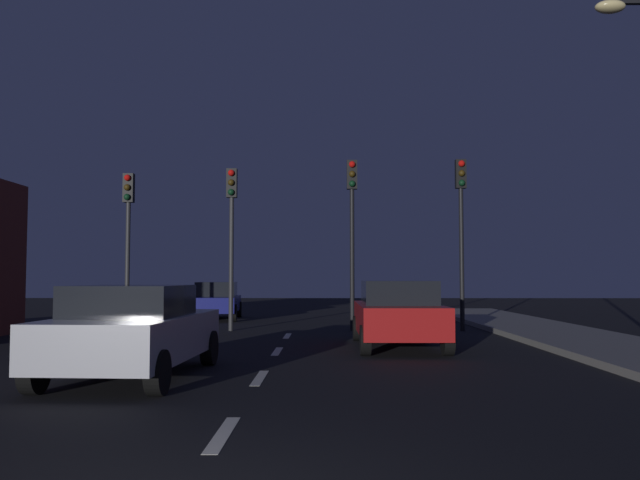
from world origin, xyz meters
The scene contains 12 objects.
ground_plane centered at (0.00, 7.00, 0.00)m, with size 80.00×80.00×0.00m, color black.
lane_stripe_second centered at (0.00, 2.60, 0.00)m, with size 0.16×1.60×0.01m, color silver.
lane_stripe_third centered at (0.00, 6.40, 0.00)m, with size 0.16×1.60×0.01m, color silver.
lane_stripe_fourth centered at (0.00, 10.20, 0.00)m, with size 0.16×1.60×0.01m, color silver.
lane_stripe_fifth centered at (0.00, 14.00, 0.00)m, with size 0.16×1.60×0.01m, color silver.
traffic_signal_far_left centered at (-5.06, 15.71, 3.41)m, with size 0.32×0.38×4.87m.
traffic_signal_center_left centered at (-1.84, 15.71, 3.51)m, with size 0.32×0.38×5.01m.
traffic_signal_center_right centered at (1.89, 15.72, 3.67)m, with size 0.32×0.38×5.27m.
traffic_signal_far_right centered at (5.27, 15.72, 3.69)m, with size 0.32×0.38×5.29m.
car_stopped_ahead centered at (2.77, 11.02, 0.79)m, with size 1.97×4.31×1.56m.
car_adjacent_lane centered at (-2.07, 6.37, 0.78)m, with size 2.16×4.37×1.51m.
car_oncoming_far centered at (-3.22, 21.19, 0.74)m, with size 2.04×4.14×1.45m.
Camera 1 is at (1.08, -4.31, 1.65)m, focal length 36.52 mm.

